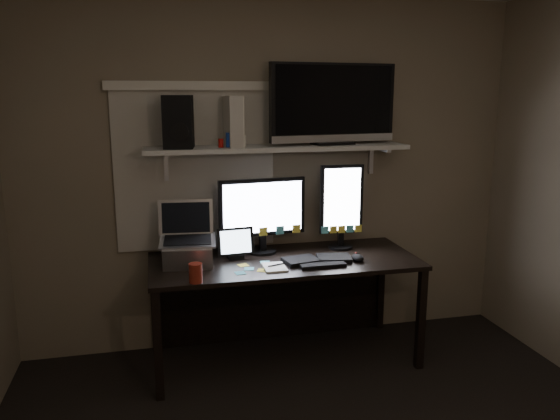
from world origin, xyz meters
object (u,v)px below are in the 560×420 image
object	(u,v)px
laptop	(188,235)
keyboard	(317,259)
monitor_landscape	(262,215)
game_console	(233,122)
cup	(196,273)
desk	(280,278)
monitor_portrait	(341,206)
tv	(333,104)
speaker	(178,122)
mouse	(358,257)
tablet	(235,243)

from	to	relation	value
laptop	keyboard	bearing A→B (deg)	-2.64
monitor_landscape	laptop	world-z (taller)	monitor_landscape
game_console	cup	bearing A→B (deg)	-124.77
desk	monitor_landscape	bearing A→B (deg)	150.08
cup	game_console	xyz separation A→B (m)	(0.32, 0.53, 0.86)
monitor_portrait	tv	distance (m)	0.72
laptop	speaker	bearing A→B (deg)	103.65
cup	tv	world-z (taller)	tv
cup	game_console	distance (m)	1.05
desk	keyboard	bearing A→B (deg)	-47.88
game_console	monitor_landscape	bearing A→B (deg)	-6.10
desk	laptop	bearing A→B (deg)	-170.77
cup	game_console	world-z (taller)	game_console
speaker	game_console	bearing A→B (deg)	11.39
keyboard	laptop	size ratio (longest dim) A/B	1.14
desk	cup	size ratio (longest dim) A/B	15.40
monitor_portrait	speaker	distance (m)	1.28
speaker	keyboard	bearing A→B (deg)	-9.64
keyboard	cup	world-z (taller)	cup
monitor_landscape	keyboard	xyz separation A→B (m)	(0.32, -0.29, -0.26)
monitor_landscape	game_console	bearing A→B (deg)	171.40
mouse	desk	bearing A→B (deg)	155.78
speaker	tv	bearing A→B (deg)	8.91
monitor_portrait	mouse	size ratio (longest dim) A/B	5.15
mouse	laptop	bearing A→B (deg)	176.97
tablet	game_console	xyz separation A→B (m)	(0.02, 0.11, 0.81)
laptop	tv	bearing A→B (deg)	14.94
desk	game_console	xyz separation A→B (m)	(-0.30, 0.07, 1.09)
monitor_portrait	keyboard	size ratio (longest dim) A/B	1.35
mouse	laptop	size ratio (longest dim) A/B	0.30
desk	monitor_portrait	world-z (taller)	monitor_portrait
cup	mouse	bearing A→B (deg)	9.63
desk	tablet	world-z (taller)	tablet
desk	keyboard	world-z (taller)	keyboard
game_console	speaker	distance (m)	0.36
laptop	monitor_landscape	bearing A→B (deg)	23.20
monitor_landscape	mouse	distance (m)	0.72
desk	mouse	xyz separation A→B (m)	(0.47, -0.27, 0.20)
tv	speaker	size ratio (longest dim) A/B	2.71
monitor_landscape	cup	size ratio (longest dim) A/B	5.28
desk	keyboard	xyz separation A→B (m)	(0.20, -0.22, 0.19)
tv	speaker	xyz separation A→B (m)	(-1.05, -0.02, -0.11)
game_console	tablet	bearing A→B (deg)	-102.25
monitor_portrait	desk	bearing A→B (deg)	-171.53
monitor_landscape	game_console	xyz separation A→B (m)	(-0.19, 0.01, 0.64)
mouse	laptop	xyz separation A→B (m)	(-1.11, 0.16, 0.18)
keyboard	tv	size ratio (longest dim) A/B	0.50
monitor_landscape	cup	world-z (taller)	monitor_landscape
tablet	cup	size ratio (longest dim) A/B	2.12
monitor_landscape	speaker	distance (m)	0.85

